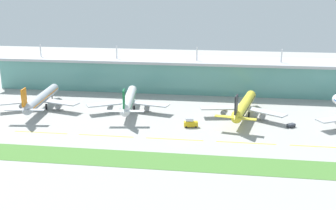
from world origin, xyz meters
name	(u,v)px	position (x,y,z in m)	size (l,w,h in m)	color
ground_plane	(179,143)	(0.00, 0.00, 0.00)	(600.00, 600.00, 0.00)	#9E9E99
terminal_building	(197,75)	(0.00, 104.68, 11.39)	(288.00, 34.00, 31.37)	#5B9E93
airliner_nearest	(41,99)	(-88.49, 44.43, 6.45)	(48.49, 61.90, 18.90)	#ADB2BC
airliner_near_middle	(129,100)	(-35.83, 48.23, 6.44)	(48.31, 59.35, 18.90)	silver
airliner_far_middle	(244,106)	(30.93, 45.34, 6.44)	(47.88, 59.89, 18.90)	yellow
taxiway_stripe_west	(41,132)	(-71.00, 4.69, 0.02)	(28.00, 0.70, 0.04)	yellow
taxiway_stripe_mid_west	(106,136)	(-37.00, 4.69, 0.02)	(28.00, 0.70, 0.04)	yellow
taxiway_stripe_centre	(174,139)	(-3.00, 4.69, 0.02)	(28.00, 0.70, 0.04)	yellow
taxiway_stripe_mid_east	(246,143)	(31.00, 4.69, 0.02)	(28.00, 0.70, 0.04)	yellow
taxiway_stripe_east	(321,147)	(65.00, 4.69, 0.02)	(28.00, 0.70, 0.04)	yellow
grass_verge	(173,162)	(0.00, -21.90, 0.05)	(300.00, 18.00, 0.10)	#477A33
pushback_tug	(291,125)	(55.12, 31.31, 1.10)	(4.90, 4.70, 1.85)	#333842
fuel_truck	(191,123)	(2.99, 23.95, 2.26)	(7.56, 3.91, 4.95)	gold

